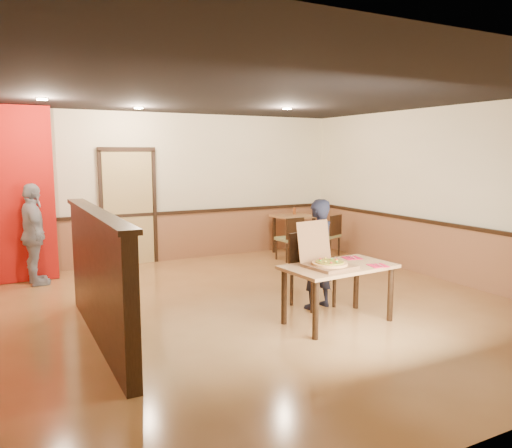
{
  "coord_description": "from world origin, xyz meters",
  "views": [
    {
      "loc": [
        -2.93,
        -5.7,
        2.06
      ],
      "look_at": [
        0.04,
        0.0,
        1.14
      ],
      "focal_mm": 35.0,
      "sensor_mm": 36.0,
      "label": 1
    }
  ],
  "objects_px": {
    "main_table": "(338,274)",
    "diner_chair": "(309,266)",
    "diner": "(317,254)",
    "condiment": "(294,211)",
    "passerby": "(34,235)",
    "side_chair_right": "(330,234)",
    "pizza_box": "(327,261)",
    "side_table": "(294,224)",
    "side_chair_left": "(291,237)"
  },
  "relations": [
    {
      "from": "side_chair_left",
      "to": "condiment",
      "type": "xyz_separation_m",
      "value": [
        0.53,
        0.74,
        0.4
      ]
    },
    {
      "from": "side_chair_right",
      "to": "condiment",
      "type": "distance_m",
      "value": 0.92
    },
    {
      "from": "diner_chair",
      "to": "passerby",
      "type": "distance_m",
      "value": 4.32
    },
    {
      "from": "passerby",
      "to": "condiment",
      "type": "relative_size",
      "value": 11.1
    },
    {
      "from": "main_table",
      "to": "side_table",
      "type": "xyz_separation_m",
      "value": [
        1.78,
        3.89,
        0.0
      ]
    },
    {
      "from": "side_table",
      "to": "condiment",
      "type": "height_order",
      "value": "condiment"
    },
    {
      "from": "condiment",
      "to": "passerby",
      "type": "bearing_deg",
      "value": -175.53
    },
    {
      "from": "side_chair_right",
      "to": "side_table",
      "type": "relative_size",
      "value": 1.0
    },
    {
      "from": "side_chair_right",
      "to": "passerby",
      "type": "relative_size",
      "value": 0.52
    },
    {
      "from": "side_table",
      "to": "condiment",
      "type": "bearing_deg",
      "value": 55.6
    },
    {
      "from": "pizza_box",
      "to": "main_table",
      "type": "bearing_deg",
      "value": -3.83
    },
    {
      "from": "side_table",
      "to": "condiment",
      "type": "xyz_separation_m",
      "value": [
        0.09,
        0.13,
        0.25
      ]
    },
    {
      "from": "pizza_box",
      "to": "side_chair_right",
      "type": "bearing_deg",
      "value": 46.31
    },
    {
      "from": "diner_chair",
      "to": "pizza_box",
      "type": "xyz_separation_m",
      "value": [
        -0.27,
        -0.76,
        0.24
      ]
    },
    {
      "from": "side_table",
      "to": "passerby",
      "type": "relative_size",
      "value": 0.53
    },
    {
      "from": "main_table",
      "to": "diner_chair",
      "type": "distance_m",
      "value": 0.76
    },
    {
      "from": "side_table",
      "to": "passerby",
      "type": "xyz_separation_m",
      "value": [
        -4.92,
        -0.26,
        0.19
      ]
    },
    {
      "from": "main_table",
      "to": "side_chair_left",
      "type": "distance_m",
      "value": 3.54
    },
    {
      "from": "pizza_box",
      "to": "condiment",
      "type": "relative_size",
      "value": 4.46
    },
    {
      "from": "side_chair_right",
      "to": "side_table",
      "type": "xyz_separation_m",
      "value": [
        -0.47,
        0.61,
        0.15
      ]
    },
    {
      "from": "main_table",
      "to": "diner_chair",
      "type": "relative_size",
      "value": 1.4
    },
    {
      "from": "diner_chair",
      "to": "side_chair_right",
      "type": "xyz_separation_m",
      "value": [
        2.17,
        2.53,
        -0.08
      ]
    },
    {
      "from": "side_chair_right",
      "to": "diner",
      "type": "xyz_separation_m",
      "value": [
        -2.16,
        -2.68,
        0.27
      ]
    },
    {
      "from": "passerby",
      "to": "condiment",
      "type": "xyz_separation_m",
      "value": [
        5.0,
        0.39,
        0.06
      ]
    },
    {
      "from": "main_table",
      "to": "side_chair_left",
      "type": "xyz_separation_m",
      "value": [
        1.34,
        3.28,
        -0.15
      ]
    },
    {
      "from": "side_chair_left",
      "to": "side_table",
      "type": "height_order",
      "value": "side_chair_left"
    },
    {
      "from": "pizza_box",
      "to": "condiment",
      "type": "distance_m",
      "value": 4.52
    },
    {
      "from": "side_chair_left",
      "to": "diner",
      "type": "relative_size",
      "value": 0.58
    },
    {
      "from": "main_table",
      "to": "side_chair_right",
      "type": "distance_m",
      "value": 3.99
    },
    {
      "from": "side_chair_right",
      "to": "diner",
      "type": "bearing_deg",
      "value": 28.61
    },
    {
      "from": "diner",
      "to": "passerby",
      "type": "relative_size",
      "value": 0.92
    },
    {
      "from": "diner",
      "to": "pizza_box",
      "type": "xyz_separation_m",
      "value": [
        -0.29,
        -0.61,
        0.05
      ]
    },
    {
      "from": "side_chair_left",
      "to": "pizza_box",
      "type": "height_order",
      "value": "pizza_box"
    },
    {
      "from": "main_table",
      "to": "condiment",
      "type": "bearing_deg",
      "value": 60.49
    },
    {
      "from": "side_chair_left",
      "to": "side_table",
      "type": "bearing_deg",
      "value": -130.53
    },
    {
      "from": "main_table",
      "to": "side_chair_right",
      "type": "relative_size",
      "value": 1.66
    },
    {
      "from": "main_table",
      "to": "side_chair_right",
      "type": "height_order",
      "value": "side_chair_right"
    },
    {
      "from": "side_chair_left",
      "to": "condiment",
      "type": "bearing_deg",
      "value": -130.26
    },
    {
      "from": "side_table",
      "to": "diner",
      "type": "xyz_separation_m",
      "value": [
        -1.68,
        -3.29,
        0.12
      ]
    },
    {
      "from": "diner",
      "to": "pizza_box",
      "type": "distance_m",
      "value": 0.68
    },
    {
      "from": "diner_chair",
      "to": "side_chair_right",
      "type": "relative_size",
      "value": 1.18
    },
    {
      "from": "condiment",
      "to": "side_chair_left",
      "type": "bearing_deg",
      "value": -125.73
    },
    {
      "from": "diner",
      "to": "passerby",
      "type": "height_order",
      "value": "passerby"
    },
    {
      "from": "main_table",
      "to": "passerby",
      "type": "bearing_deg",
      "value": 126.31
    },
    {
      "from": "side_chair_right",
      "to": "diner",
      "type": "relative_size",
      "value": 0.57
    },
    {
      "from": "diner_chair",
      "to": "pizza_box",
      "type": "height_order",
      "value": "pizza_box"
    },
    {
      "from": "side_chair_left",
      "to": "passerby",
      "type": "xyz_separation_m",
      "value": [
        -4.47,
        0.35,
        0.34
      ]
    },
    {
      "from": "diner",
      "to": "diner_chair",
      "type": "bearing_deg",
      "value": -91.59
    },
    {
      "from": "diner",
      "to": "side_chair_right",
      "type": "bearing_deg",
      "value": -137.41
    },
    {
      "from": "diner",
      "to": "pizza_box",
      "type": "bearing_deg",
      "value": 56.37
    }
  ]
}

